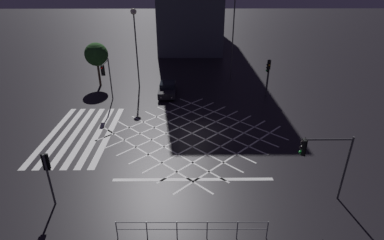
{
  "coord_description": "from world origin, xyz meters",
  "views": [
    {
      "loc": [
        21.12,
        -0.22,
        11.41
      ],
      "look_at": [
        0.0,
        0.0,
        1.18
      ],
      "focal_mm": 28.0,
      "sensor_mm": 36.0,
      "label": 1
    }
  ],
  "objects_px": {
    "traffic_light_ne_cross": "(322,154)",
    "traffic_light_nw_cross": "(268,72)",
    "traffic_light_nw_main": "(268,70)",
    "street_lamp_east": "(234,19)",
    "street_tree_near": "(96,55)",
    "traffic_light_se_main": "(48,169)",
    "street_lamp_west": "(135,28)",
    "waiting_car": "(168,89)",
    "traffic_light_sw_main": "(106,73)"
  },
  "relations": [
    {
      "from": "traffic_light_nw_cross",
      "to": "waiting_car",
      "type": "height_order",
      "value": "traffic_light_nw_cross"
    },
    {
      "from": "traffic_light_nw_main",
      "to": "street_lamp_east",
      "type": "distance_m",
      "value": 7.6
    },
    {
      "from": "street_lamp_west",
      "to": "traffic_light_sw_main",
      "type": "bearing_deg",
      "value": -23.02
    },
    {
      "from": "street_tree_near",
      "to": "waiting_car",
      "type": "height_order",
      "value": "street_tree_near"
    },
    {
      "from": "traffic_light_nw_main",
      "to": "street_lamp_east",
      "type": "xyz_separation_m",
      "value": [
        -5.52,
        -3.02,
        4.26
      ]
    },
    {
      "from": "traffic_light_se_main",
      "to": "street_lamp_east",
      "type": "bearing_deg",
      "value": -29.73
    },
    {
      "from": "street_lamp_east",
      "to": "street_tree_near",
      "type": "relative_size",
      "value": 1.97
    },
    {
      "from": "traffic_light_nw_cross",
      "to": "street_lamp_east",
      "type": "distance_m",
      "value": 7.69
    },
    {
      "from": "traffic_light_se_main",
      "to": "street_tree_near",
      "type": "xyz_separation_m",
      "value": [
        -19.73,
        -2.73,
        1.28
      ]
    },
    {
      "from": "traffic_light_nw_cross",
      "to": "traffic_light_se_main",
      "type": "bearing_deg",
      "value": 46.61
    },
    {
      "from": "traffic_light_ne_cross",
      "to": "street_lamp_east",
      "type": "bearing_deg",
      "value": -84.89
    },
    {
      "from": "traffic_light_sw_main",
      "to": "street_tree_near",
      "type": "bearing_deg",
      "value": -156.63
    },
    {
      "from": "traffic_light_ne_cross",
      "to": "street_tree_near",
      "type": "bearing_deg",
      "value": -48.7
    },
    {
      "from": "street_lamp_east",
      "to": "street_tree_near",
      "type": "xyz_separation_m",
      "value": [
        2.15,
        -15.22,
        -3.41
      ]
    },
    {
      "from": "traffic_light_ne_cross",
      "to": "street_tree_near",
      "type": "relative_size",
      "value": 0.82
    },
    {
      "from": "street_lamp_east",
      "to": "waiting_car",
      "type": "relative_size",
      "value": 2.26
    },
    {
      "from": "waiting_car",
      "to": "street_tree_near",
      "type": "bearing_deg",
      "value": -110.5
    },
    {
      "from": "traffic_light_nw_cross",
      "to": "traffic_light_sw_main",
      "type": "bearing_deg",
      "value": 7.53
    },
    {
      "from": "traffic_light_sw_main",
      "to": "traffic_light_se_main",
      "type": "height_order",
      "value": "traffic_light_sw_main"
    },
    {
      "from": "traffic_light_se_main",
      "to": "street_tree_near",
      "type": "distance_m",
      "value": 19.96
    },
    {
      "from": "traffic_light_nw_cross",
      "to": "street_lamp_west",
      "type": "relative_size",
      "value": 0.42
    },
    {
      "from": "traffic_light_nw_main",
      "to": "street_lamp_west",
      "type": "relative_size",
      "value": 0.45
    },
    {
      "from": "traffic_light_nw_main",
      "to": "street_tree_near",
      "type": "distance_m",
      "value": 18.57
    },
    {
      "from": "street_lamp_east",
      "to": "street_tree_near",
      "type": "bearing_deg",
      "value": -81.96
    },
    {
      "from": "traffic_light_ne_cross",
      "to": "traffic_light_se_main",
      "type": "height_order",
      "value": "traffic_light_ne_cross"
    },
    {
      "from": "traffic_light_sw_main",
      "to": "waiting_car",
      "type": "bearing_deg",
      "value": 114.14
    },
    {
      "from": "traffic_light_se_main",
      "to": "street_lamp_east",
      "type": "distance_m",
      "value": 25.63
    },
    {
      "from": "traffic_light_nw_cross",
      "to": "traffic_light_ne_cross",
      "type": "bearing_deg",
      "value": 86.29
    },
    {
      "from": "traffic_light_ne_cross",
      "to": "waiting_car",
      "type": "xyz_separation_m",
      "value": [
        -16.58,
        -9.26,
        -2.33
      ]
    },
    {
      "from": "traffic_light_nw_cross",
      "to": "traffic_light_se_main",
      "type": "xyz_separation_m",
      "value": [
        16.38,
        -15.49,
        -0.23
      ]
    },
    {
      "from": "traffic_light_se_main",
      "to": "street_lamp_west",
      "type": "distance_m",
      "value": 19.9
    },
    {
      "from": "street_tree_near",
      "to": "waiting_car",
      "type": "relative_size",
      "value": 1.15
    },
    {
      "from": "traffic_light_nw_main",
      "to": "traffic_light_sw_main",
      "type": "relative_size",
      "value": 0.9
    },
    {
      "from": "traffic_light_nw_main",
      "to": "traffic_light_se_main",
      "type": "distance_m",
      "value": 22.55
    },
    {
      "from": "street_lamp_west",
      "to": "street_tree_near",
      "type": "height_order",
      "value": "street_lamp_west"
    },
    {
      "from": "traffic_light_se_main",
      "to": "traffic_light_nw_cross",
      "type": "bearing_deg",
      "value": -43.39
    },
    {
      "from": "street_tree_near",
      "to": "traffic_light_ne_cross",
      "type": "bearing_deg",
      "value": 41.3
    },
    {
      "from": "traffic_light_nw_main",
      "to": "traffic_light_ne_cross",
      "type": "relative_size",
      "value": 0.95
    },
    {
      "from": "traffic_light_nw_main",
      "to": "traffic_light_se_main",
      "type": "relative_size",
      "value": 1.19
    },
    {
      "from": "traffic_light_ne_cross",
      "to": "street_lamp_west",
      "type": "relative_size",
      "value": 0.48
    },
    {
      "from": "traffic_light_ne_cross",
      "to": "traffic_light_nw_cross",
      "type": "xyz_separation_m",
      "value": [
        -16.19,
        1.05,
        -0.43
      ]
    },
    {
      "from": "street_lamp_west",
      "to": "street_tree_near",
      "type": "bearing_deg",
      "value": -94.59
    },
    {
      "from": "traffic_light_sw_main",
      "to": "street_tree_near",
      "type": "relative_size",
      "value": 0.87
    },
    {
      "from": "traffic_light_se_main",
      "to": "waiting_car",
      "type": "distance_m",
      "value": 17.63
    },
    {
      "from": "street_lamp_west",
      "to": "street_tree_near",
      "type": "distance_m",
      "value": 5.38
    },
    {
      "from": "traffic_light_sw_main",
      "to": "traffic_light_se_main",
      "type": "xyz_separation_m",
      "value": [
        14.29,
        0.38,
        -0.82
      ]
    },
    {
      "from": "traffic_light_nw_main",
      "to": "traffic_light_se_main",
      "type": "xyz_separation_m",
      "value": [
        16.35,
        -15.51,
        -0.43
      ]
    },
    {
      "from": "traffic_light_nw_cross",
      "to": "traffic_light_se_main",
      "type": "distance_m",
      "value": 22.54
    },
    {
      "from": "street_lamp_east",
      "to": "waiting_car",
      "type": "xyz_separation_m",
      "value": [
        5.1,
        -7.32,
        -6.37
      ]
    },
    {
      "from": "traffic_light_nw_main",
      "to": "street_lamp_west",
      "type": "height_order",
      "value": "street_lamp_west"
    }
  ]
}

